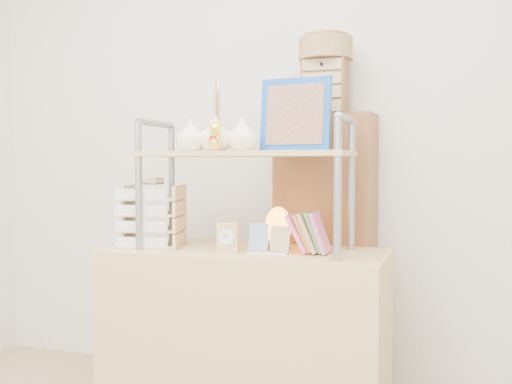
# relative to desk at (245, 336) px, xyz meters

# --- Properties ---
(desk) EXTENTS (1.20, 0.50, 0.75)m
(desk) POSITION_rel_desk_xyz_m (0.00, 0.00, 0.00)
(desk) COLOR tan
(desk) RESTS_ON ground
(cabinet) EXTENTS (0.46, 0.26, 1.35)m
(cabinet) POSITION_rel_desk_xyz_m (0.27, 0.37, 0.30)
(cabinet) COLOR brown
(cabinet) RESTS_ON ground
(hutch) EXTENTS (0.90, 0.34, 0.74)m
(hutch) POSITION_rel_desk_xyz_m (-0.01, 0.01, 0.80)
(hutch) COLOR gray
(hutch) RESTS_ON desk
(letter_tray) EXTENTS (0.30, 0.29, 0.31)m
(letter_tray) POSITION_rel_desk_xyz_m (-0.43, -0.03, 0.50)
(letter_tray) COLOR tan
(letter_tray) RESTS_ON desk
(salt_lamp) EXTENTS (0.12, 0.11, 0.18)m
(salt_lamp) POSITION_rel_desk_xyz_m (0.13, 0.06, 0.47)
(salt_lamp) COLOR brown
(salt_lamp) RESTS_ON desk
(desk_clock) EXTENTS (0.09, 0.05, 0.13)m
(desk_clock) POSITION_rel_desk_xyz_m (-0.04, -0.11, 0.44)
(desk_clock) COLOR tan
(desk_clock) RESTS_ON desk
(postcard_stand) EXTENTS (0.17, 0.05, 0.12)m
(postcard_stand) POSITION_rel_desk_xyz_m (0.13, -0.07, 0.41)
(postcard_stand) COLOR white
(postcard_stand) RESTS_ON desk
(drawer_chest) EXTENTS (0.20, 0.16, 0.25)m
(drawer_chest) POSITION_rel_desk_xyz_m (0.27, 0.35, 1.10)
(drawer_chest) COLOR brown
(drawer_chest) RESTS_ON cabinet
(woven_basket) EXTENTS (0.25, 0.25, 0.10)m
(woven_basket) POSITION_rel_desk_xyz_m (0.27, 0.35, 1.28)
(woven_basket) COLOR #8A603E
(woven_basket) RESTS_ON drawer_chest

